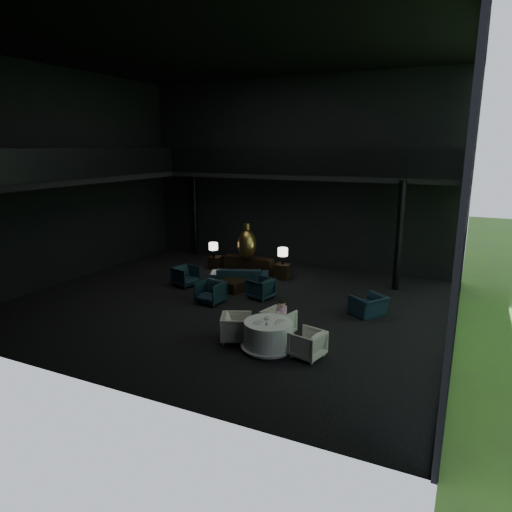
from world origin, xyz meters
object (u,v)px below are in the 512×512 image
at_px(bronze_urn, 247,244).
at_px(dining_chair_west, 236,326).
at_px(side_table_left, 216,262).
at_px(coffee_table, 233,285).
at_px(table_lamp_left, 213,247).
at_px(dining_table, 268,337).
at_px(child, 282,310).
at_px(console, 249,265).
at_px(side_table_right, 283,271).
at_px(table_lamp_right, 283,253).
at_px(dining_chair_east, 307,343).
at_px(sofa, 240,272).
at_px(window_armchair, 369,303).
at_px(lounge_armchair_east, 261,287).
at_px(lounge_armchair_west, 186,274).
at_px(lounge_armchair_south, 211,291).
at_px(dining_chair_north, 279,320).

relative_size(bronze_urn, dining_chair_west, 1.67).
height_order(side_table_left, coffee_table, side_table_left).
height_order(table_lamp_left, dining_table, table_lamp_left).
relative_size(bronze_urn, child, 2.31).
distance_m(table_lamp_left, child, 7.46).
height_order(console, side_table_right, console).
xyz_separation_m(table_lamp_right, dining_table, (2.09, -6.14, -0.75)).
bearing_deg(side_table_right, dining_chair_west, -79.75).
height_order(coffee_table, dining_chair_east, dining_chair_east).
relative_size(console, sofa, 0.90).
height_order(side_table_right, table_lamp_right, table_lamp_right).
bearing_deg(side_table_left, window_armchair, -21.59).
distance_m(table_lamp_left, sofa, 2.44).
xyz_separation_m(lounge_armchair_east, coffee_table, (-1.30, 0.35, -0.20)).
height_order(console, dining_chair_west, dining_chair_west).
distance_m(table_lamp_left, lounge_armchair_west, 2.55).
xyz_separation_m(lounge_armchair_south, coffee_table, (0.02, 1.54, -0.25)).
bearing_deg(dining_chair_north, table_lamp_right, -54.96).
bearing_deg(coffee_table, bronze_urn, 103.05).
height_order(table_lamp_left, sofa, table_lamp_left).
distance_m(side_table_right, coffee_table, 2.47).
bearing_deg(lounge_armchair_south, dining_chair_north, -18.71).
bearing_deg(lounge_armchair_south, lounge_armchair_east, 48.52).
xyz_separation_m(table_lamp_right, coffee_table, (-1.09, -2.16, -0.88)).
bearing_deg(lounge_armchair_south, sofa, 99.54).
height_order(side_table_right, lounge_armchair_east, lounge_armchair_east).
relative_size(table_lamp_left, window_armchair, 0.69).
relative_size(table_lamp_right, dining_chair_north, 0.81).
xyz_separation_m(console, side_table_right, (1.60, -0.18, -0.03)).
distance_m(bronze_urn, table_lamp_left, 1.63).
height_order(sofa, lounge_armchair_west, sofa).
xyz_separation_m(lounge_armchair_east, child, (1.88, -2.70, 0.37)).
xyz_separation_m(window_armchair, coffee_table, (-5.04, 0.44, -0.20)).
height_order(window_armchair, child, child).
distance_m(bronze_urn, lounge_armchair_east, 3.25).
distance_m(bronze_urn, lounge_armchair_south, 3.87).
bearing_deg(side_table_right, sofa, -132.51).
bearing_deg(lounge_armchair_south, dining_chair_west, -40.30).
xyz_separation_m(side_table_left, dining_chair_north, (5.17, -5.37, 0.13)).
bearing_deg(table_lamp_left, dining_chair_north, -45.14).
bearing_deg(dining_chair_east, bronze_urn, -128.67).
bearing_deg(dining_chair_east, table_lamp_left, -120.55).
relative_size(bronze_urn, lounge_armchair_west, 1.63).
relative_size(side_table_right, lounge_armchair_south, 0.69).
relative_size(sofa, lounge_armchair_south, 2.66).
height_order(bronze_urn, dining_chair_west, bronze_urn).
relative_size(lounge_armchair_east, lounge_armchair_south, 0.89).
relative_size(table_lamp_left, dining_table, 0.44).
bearing_deg(window_armchair, lounge_armchair_west, -56.71).
height_order(coffee_table, dining_chair_west, dining_chair_west).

